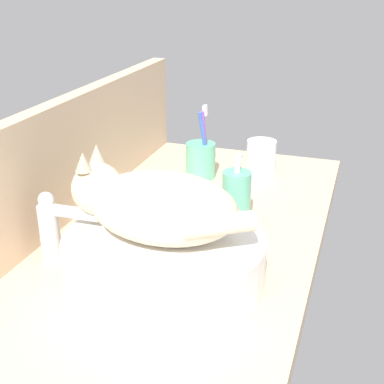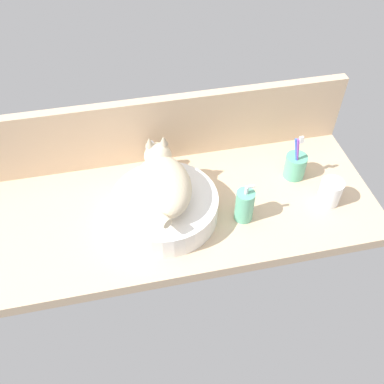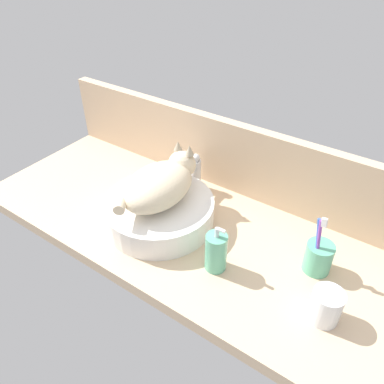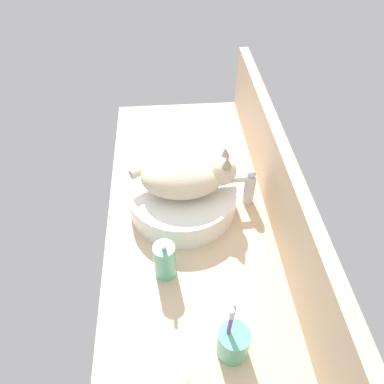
{
  "view_description": "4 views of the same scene",
  "coord_description": "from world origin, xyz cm",
  "px_view_note": "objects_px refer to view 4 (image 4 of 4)",
  "views": [
    {
      "loc": [
        -77.28,
        -32.51,
        49.92
      ],
      "look_at": [
        7.89,
        -3.88,
        11.19
      ],
      "focal_mm": 50.0,
      "sensor_mm": 36.0,
      "label": 1
    },
    {
      "loc": [
        -14.73,
        -92.19,
        106.46
      ],
      "look_at": [
        4.42,
        -2.13,
        7.76
      ],
      "focal_mm": 40.0,
      "sensor_mm": 36.0,
      "label": 2
    },
    {
      "loc": [
        54.04,
        -70.55,
        78.28
      ],
      "look_at": [
        3.71,
        2.52,
        11.54
      ],
      "focal_mm": 35.0,
      "sensor_mm": 36.0,
      "label": 3
    },
    {
      "loc": [
        77.52,
        -6.79,
        89.62
      ],
      "look_at": [
        -0.12,
        -0.54,
        11.15
      ],
      "focal_mm": 35.0,
      "sensor_mm": 36.0,
      "label": 4
    }
  ],
  "objects_px": {
    "toothbrush_cup": "(233,342)",
    "water_glass": "(174,380)",
    "soap_dispenser": "(165,260)",
    "sink_basin": "(183,198)",
    "faucet": "(246,185)",
    "cat": "(186,175)"
  },
  "relations": [
    {
      "from": "toothbrush_cup",
      "to": "water_glass",
      "type": "bearing_deg",
      "value": -63.88
    },
    {
      "from": "sink_basin",
      "to": "water_glass",
      "type": "bearing_deg",
      "value": -5.53
    },
    {
      "from": "cat",
      "to": "water_glass",
      "type": "relative_size",
      "value": 3.66
    },
    {
      "from": "cat",
      "to": "soap_dispenser",
      "type": "bearing_deg",
      "value": -17.26
    },
    {
      "from": "faucet",
      "to": "toothbrush_cup",
      "type": "relative_size",
      "value": 0.73
    },
    {
      "from": "toothbrush_cup",
      "to": "water_glass",
      "type": "distance_m",
      "value": 0.15
    },
    {
      "from": "sink_basin",
      "to": "soap_dispenser",
      "type": "relative_size",
      "value": 2.3
    },
    {
      "from": "soap_dispenser",
      "to": "toothbrush_cup",
      "type": "height_order",
      "value": "toothbrush_cup"
    },
    {
      "from": "toothbrush_cup",
      "to": "water_glass",
      "type": "xyz_separation_m",
      "value": [
        0.07,
        -0.14,
        -0.01
      ]
    },
    {
      "from": "soap_dispenser",
      "to": "water_glass",
      "type": "bearing_deg",
      "value": 1.9
    },
    {
      "from": "faucet",
      "to": "soap_dispenser",
      "type": "height_order",
      "value": "soap_dispenser"
    },
    {
      "from": "water_glass",
      "to": "faucet",
      "type": "bearing_deg",
      "value": 155.01
    },
    {
      "from": "sink_basin",
      "to": "faucet",
      "type": "distance_m",
      "value": 0.21
    },
    {
      "from": "soap_dispenser",
      "to": "water_glass",
      "type": "relative_size",
      "value": 1.67
    },
    {
      "from": "faucet",
      "to": "cat",
      "type": "bearing_deg",
      "value": -87.61
    },
    {
      "from": "faucet",
      "to": "soap_dispenser",
      "type": "bearing_deg",
      "value": -46.5
    },
    {
      "from": "faucet",
      "to": "toothbrush_cup",
      "type": "height_order",
      "value": "toothbrush_cup"
    },
    {
      "from": "soap_dispenser",
      "to": "toothbrush_cup",
      "type": "xyz_separation_m",
      "value": [
        0.23,
        0.15,
        -0.01
      ]
    },
    {
      "from": "sink_basin",
      "to": "cat",
      "type": "xyz_separation_m",
      "value": [
        -0.0,
        0.01,
        0.1
      ]
    },
    {
      "from": "sink_basin",
      "to": "cat",
      "type": "relative_size",
      "value": 1.05
    },
    {
      "from": "cat",
      "to": "soap_dispenser",
      "type": "height_order",
      "value": "cat"
    },
    {
      "from": "soap_dispenser",
      "to": "toothbrush_cup",
      "type": "relative_size",
      "value": 0.79
    }
  ]
}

